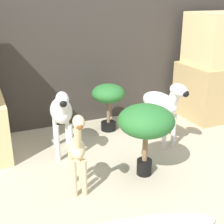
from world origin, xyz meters
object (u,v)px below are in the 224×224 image
zebra_left (61,112)px  potted_palm_back (108,97)px  potted_palm_front (146,123)px  giraffe_figurine (77,150)px  zebra_right (162,103)px

zebra_left → potted_palm_back: size_ratio=1.28×
potted_palm_front → potted_palm_back: bearing=85.3°
zebra_left → giraffe_figurine: bearing=-94.8°
zebra_right → potted_palm_front: size_ratio=1.10×
zebra_left → potted_palm_front: bearing=-49.3°
giraffe_figurine → potted_palm_back: size_ratio=1.31×
giraffe_figurine → potted_palm_front: 0.54m
zebra_right → potted_palm_front: 0.56m
zebra_left → giraffe_figurine: 0.58m
giraffe_figurine → zebra_left: bearing=85.2°
giraffe_figurine → potted_palm_front: (0.53, 0.02, 0.10)m
giraffe_figurine → potted_palm_front: size_ratio=1.13×
zebra_right → giraffe_figurine: giraffe_figurine is taller
giraffe_figurine → potted_palm_front: giraffe_figurine is taller
potted_palm_back → giraffe_figurine: bearing=-123.8°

